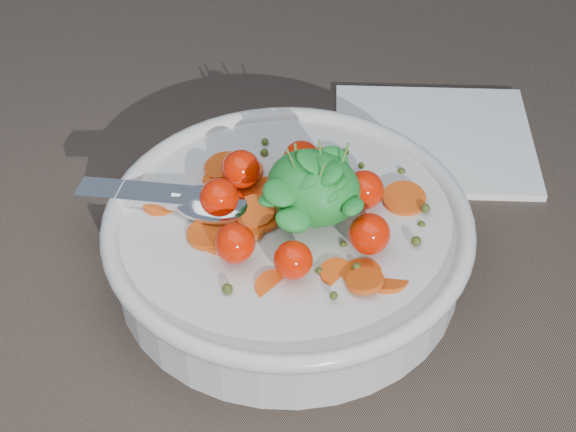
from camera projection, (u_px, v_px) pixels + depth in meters
The scene contains 3 objects.
ground at pixel (284, 291), 0.64m from camera, with size 6.00×6.00×0.00m, color brown.
bowl at pixel (288, 238), 0.63m from camera, with size 0.28×0.26×0.11m.
napkin at pixel (434, 140), 0.76m from camera, with size 0.17×0.15×0.01m, color white.
Camera 1 is at (0.22, -0.37, 0.47)m, focal length 55.00 mm.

